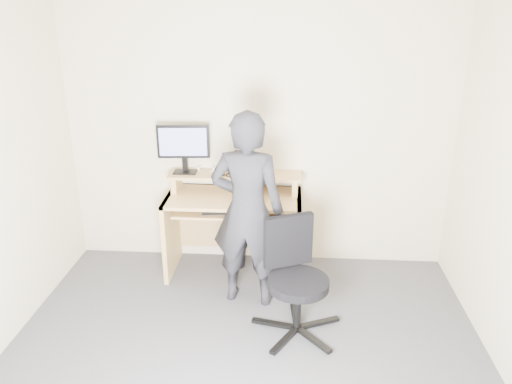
# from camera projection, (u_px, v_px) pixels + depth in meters

# --- Properties ---
(ground) EXTENTS (3.50, 3.50, 0.00)m
(ground) POSITION_uv_depth(u_px,v_px,m) (241.00, 381.00, 3.32)
(ground) COLOR #4B4B4F
(ground) RESTS_ON ground
(back_wall) EXTENTS (3.50, 0.02, 2.50)m
(back_wall) POSITION_uv_depth(u_px,v_px,m) (258.00, 133.00, 4.50)
(back_wall) COLOR beige
(back_wall) RESTS_ON ground
(desk) EXTENTS (1.20, 0.60, 0.91)m
(desk) POSITION_uv_depth(u_px,v_px,m) (235.00, 213.00, 4.56)
(desk) COLOR #D7B468
(desk) RESTS_ON ground
(monitor) EXTENTS (0.47, 0.13, 0.44)m
(monitor) POSITION_uv_depth(u_px,v_px,m) (184.00, 145.00, 4.42)
(monitor) COLOR black
(monitor) RESTS_ON desk
(external_drive) EXTENTS (0.10, 0.14, 0.20)m
(external_drive) POSITION_uv_depth(u_px,v_px,m) (237.00, 163.00, 4.47)
(external_drive) COLOR black
(external_drive) RESTS_ON desk
(travel_mug) EXTENTS (0.08, 0.08, 0.17)m
(travel_mug) POSITION_uv_depth(u_px,v_px,m) (238.00, 165.00, 4.45)
(travel_mug) COLOR #B4B5B9
(travel_mug) RESTS_ON desk
(smartphone) EXTENTS (0.08, 0.14, 0.01)m
(smartphone) POSITION_uv_depth(u_px,v_px,m) (254.00, 175.00, 4.44)
(smartphone) COLOR black
(smartphone) RESTS_ON desk
(charger) EXTENTS (0.05, 0.05, 0.03)m
(charger) POSITION_uv_depth(u_px,v_px,m) (222.00, 174.00, 4.44)
(charger) COLOR black
(charger) RESTS_ON desk
(headphones) EXTENTS (0.16, 0.16, 0.06)m
(headphones) POSITION_uv_depth(u_px,v_px,m) (206.00, 169.00, 4.59)
(headphones) COLOR silver
(headphones) RESTS_ON desk
(keyboard) EXTENTS (0.48, 0.25, 0.03)m
(keyboard) POSITION_uv_depth(u_px,v_px,m) (228.00, 209.00, 4.36)
(keyboard) COLOR black
(keyboard) RESTS_ON desk
(mouse) EXTENTS (0.11, 0.09, 0.04)m
(mouse) POSITION_uv_depth(u_px,v_px,m) (259.00, 199.00, 4.30)
(mouse) COLOR black
(mouse) RESTS_ON desk
(office_chair) EXTENTS (0.69, 0.67, 0.87)m
(office_chair) POSITION_uv_depth(u_px,v_px,m) (295.00, 273.00, 3.71)
(office_chair) COLOR black
(office_chair) RESTS_ON ground
(person) EXTENTS (0.64, 0.46, 1.62)m
(person) POSITION_uv_depth(u_px,v_px,m) (247.00, 211.00, 3.96)
(person) COLOR black
(person) RESTS_ON ground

